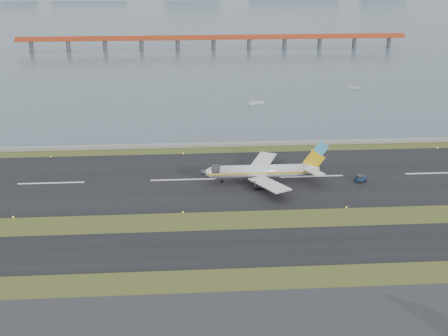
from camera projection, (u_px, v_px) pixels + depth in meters
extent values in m
plane|color=#3A4D1B|center=(183.00, 226.00, 144.81)|extent=(1000.00, 1000.00, 0.00)
cube|color=black|center=(183.00, 249.00, 133.71)|extent=(1000.00, 18.00, 0.10)
cube|color=black|center=(183.00, 180.00, 172.51)|extent=(1000.00, 45.00, 0.10)
cube|color=gray|center=(183.00, 145.00, 200.06)|extent=(1000.00, 2.50, 1.00)
cube|color=#42505F|center=(184.00, 12.00, 569.80)|extent=(1400.00, 800.00, 1.30)
cube|color=#B7441F|center=(214.00, 38.00, 374.16)|extent=(260.00, 5.00, 1.60)
cube|color=#B7441F|center=(214.00, 36.00, 373.59)|extent=(260.00, 0.40, 1.40)
cylinder|color=#4C4C51|center=(68.00, 47.00, 370.07)|extent=(2.80, 2.80, 7.00)
cylinder|color=#4C4C51|center=(214.00, 45.00, 375.86)|extent=(2.80, 2.80, 7.00)
cylinder|color=#4C4C51|center=(354.00, 43.00, 381.64)|extent=(2.80, 2.80, 7.00)
cylinder|color=white|center=(258.00, 171.00, 170.03)|extent=(28.00, 3.80, 3.80)
cone|color=white|center=(207.00, 172.00, 169.08)|extent=(3.20, 3.80, 3.80)
cone|color=white|center=(311.00, 169.00, 170.89)|extent=(5.00, 3.80, 3.80)
cube|color=yellow|center=(259.00, 173.00, 168.25)|extent=(31.00, 0.06, 0.45)
cube|color=yellow|center=(258.00, 169.00, 171.80)|extent=(31.00, 0.06, 0.45)
cube|color=white|center=(269.00, 184.00, 162.57)|extent=(11.31, 15.89, 1.66)
cube|color=white|center=(262.00, 163.00, 178.28)|extent=(11.31, 15.89, 1.66)
cylinder|color=#313236|center=(262.00, 185.00, 165.23)|extent=(4.20, 2.10, 2.10)
cylinder|color=#313236|center=(257.00, 169.00, 176.32)|extent=(4.20, 2.10, 2.10)
cube|color=yellow|center=(314.00, 160.00, 169.84)|extent=(6.80, 0.35, 6.85)
cube|color=#4FB1E0|center=(321.00, 148.00, 168.56)|extent=(4.85, 0.37, 4.90)
cube|color=white|center=(315.00, 172.00, 167.21)|extent=(5.64, 6.80, 0.22)
cube|color=white|center=(310.00, 163.00, 174.23)|extent=(5.64, 6.80, 0.22)
cylinder|color=black|center=(222.00, 181.00, 170.51)|extent=(0.80, 0.28, 0.80)
cylinder|color=black|center=(264.00, 183.00, 168.64)|extent=(1.00, 0.38, 1.00)
cylinder|color=black|center=(262.00, 176.00, 173.82)|extent=(1.00, 0.38, 1.00)
cube|color=#16283C|center=(360.00, 179.00, 170.84)|extent=(3.84, 3.08, 1.26)
cube|color=#313236|center=(360.00, 177.00, 170.34)|extent=(1.98, 2.03, 0.74)
cylinder|color=black|center=(359.00, 182.00, 169.87)|extent=(0.80, 0.58, 0.74)
cylinder|color=black|center=(355.00, 180.00, 171.26)|extent=(0.80, 0.58, 0.74)
cylinder|color=black|center=(365.00, 181.00, 170.85)|extent=(0.80, 0.58, 0.74)
cylinder|color=black|center=(361.00, 179.00, 172.24)|extent=(0.80, 0.58, 0.74)
cube|color=#B5B4B9|center=(256.00, 103.00, 251.88)|extent=(7.57, 4.82, 0.93)
cube|color=#B5B4B9|center=(253.00, 102.00, 250.94)|extent=(2.54, 2.31, 0.93)
cube|color=#B5B4B9|center=(353.00, 88.00, 278.17)|extent=(6.41, 3.70, 0.79)
cube|color=#B5B4B9|center=(351.00, 86.00, 278.20)|extent=(2.09, 1.87, 0.79)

